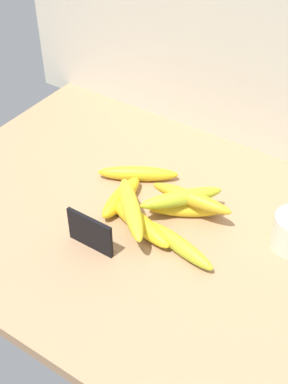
# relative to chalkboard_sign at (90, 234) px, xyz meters

# --- Properties ---
(counter_top) EXTENTS (1.10, 0.76, 0.03)m
(counter_top) POSITION_rel_chalkboard_sign_xyz_m (0.06, 0.13, -0.05)
(counter_top) COLOR tan
(counter_top) RESTS_ON ground
(back_wall) EXTENTS (1.30, 0.02, 0.70)m
(back_wall) POSITION_rel_chalkboard_sign_xyz_m (0.06, 0.52, 0.28)
(back_wall) COLOR beige
(back_wall) RESTS_ON ground
(chalkboard_sign) EXTENTS (0.11, 0.02, 0.08)m
(chalkboard_sign) POSITION_rel_chalkboard_sign_xyz_m (0.00, 0.00, 0.00)
(chalkboard_sign) COLOR black
(chalkboard_sign) RESTS_ON counter_top
(banana_0) EXTENTS (0.05, 0.15, 0.04)m
(banana_0) POSITION_rel_chalkboard_sign_xyz_m (-0.02, 0.14, -0.02)
(banana_0) COLOR yellow
(banana_0) RESTS_ON counter_top
(banana_1) EXTENTS (0.17, 0.12, 0.04)m
(banana_1) POSITION_rel_chalkboard_sign_xyz_m (0.12, 0.19, -0.02)
(banana_1) COLOR yellow
(banana_1) RESTS_ON counter_top
(banana_2) EXTENTS (0.20, 0.10, 0.04)m
(banana_2) POSITION_rel_chalkboard_sign_xyz_m (0.05, 0.10, -0.02)
(banana_2) COLOR yellow
(banana_2) RESTS_ON counter_top
(banana_3) EXTENTS (0.19, 0.13, 0.04)m
(banana_3) POSITION_rel_chalkboard_sign_xyz_m (-0.04, 0.24, -0.02)
(banana_3) COLOR yellow
(banana_3) RESTS_ON counter_top
(banana_4) EXTENTS (0.19, 0.07, 0.03)m
(banana_4) POSITION_rel_chalkboard_sign_xyz_m (0.16, 0.09, -0.02)
(banana_4) COLOR #AEB727
(banana_4) RESTS_ON counter_top
(banana_5) EXTENTS (0.15, 0.17, 0.03)m
(banana_5) POSITION_rel_chalkboard_sign_xyz_m (0.11, 0.19, 0.01)
(banana_5) COLOR #AFBB28
(banana_5) RESTS_ON banana_1
(banana_6) EXTENTS (0.19, 0.05, 0.03)m
(banana_6) POSITION_rel_chalkboard_sign_xyz_m (0.13, 0.20, 0.01)
(banana_6) COLOR gold
(banana_6) RESTS_ON banana_1
(banana_7) EXTENTS (0.16, 0.17, 0.04)m
(banana_7) POSITION_rel_chalkboard_sign_xyz_m (0.04, 0.09, 0.02)
(banana_7) COLOR yellow
(banana_7) RESTS_ON banana_2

